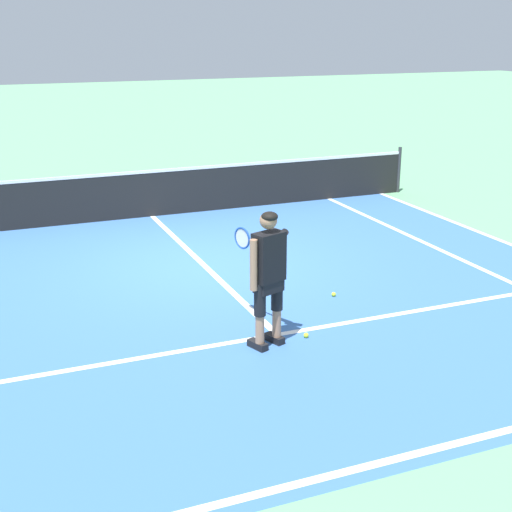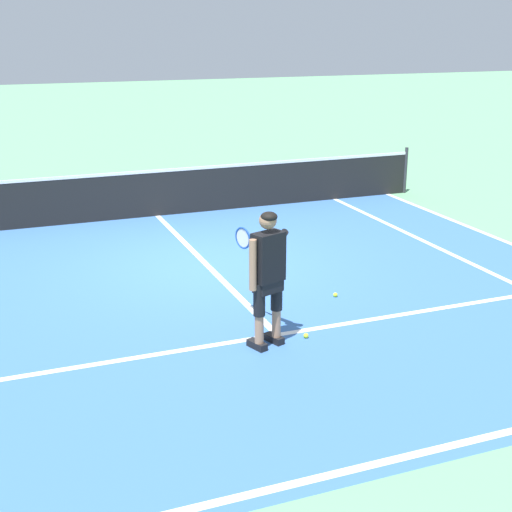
{
  "view_description": "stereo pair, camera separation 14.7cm",
  "coord_description": "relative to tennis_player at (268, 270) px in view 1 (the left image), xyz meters",
  "views": [
    {
      "loc": [
        -3.41,
        -10.67,
        3.78
      ],
      "look_at": [
        -0.24,
        -2.89,
        1.05
      ],
      "focal_mm": 50.12,
      "sensor_mm": 36.0,
      "label": 1
    },
    {
      "loc": [
        -3.28,
        -10.72,
        3.78
      ],
      "look_at": [
        -0.24,
        -2.89,
        1.05
      ],
      "focal_mm": 50.12,
      "sensor_mm": 36.0,
      "label": 2
    }
  ],
  "objects": [
    {
      "name": "tennis_ball_near_feet",
      "position": [
        1.55,
        1.16,
        -0.96
      ],
      "size": [
        0.07,
        0.07,
        0.07
      ],
      "primitive_type": "sphere",
      "color": "#CCE02D",
      "rests_on": "ground"
    },
    {
      "name": "ground_plane",
      "position": [
        0.24,
        3.26,
        -0.99
      ],
      "size": [
        80.0,
        80.0,
        0.0
      ],
      "primitive_type": "plane",
      "color": "#609E70"
    },
    {
      "name": "line_singles_right",
      "position": [
        4.36,
        1.97,
        -0.99
      ],
      "size": [
        0.1,
        9.32,
        0.01
      ],
      "primitive_type": "cube",
      "color": "white",
      "rests_on": "ground"
    },
    {
      "name": "line_centre_service",
      "position": [
        0.24,
        3.43,
        -0.99
      ],
      "size": [
        0.1,
        6.4,
        0.01
      ],
      "primitive_type": "cube",
      "color": "white",
      "rests_on": "ground"
    },
    {
      "name": "tennis_net",
      "position": [
        0.24,
        6.63,
        -0.49
      ],
      "size": [
        11.96,
        0.08,
        1.07
      ],
      "color": "#333338",
      "rests_on": "ground"
    },
    {
      "name": "court_inner_surface",
      "position": [
        0.24,
        1.97,
        -0.99
      ],
      "size": [
        10.98,
        9.72,
        0.0
      ],
      "primitive_type": "cube",
      "color": "#3866A8",
      "rests_on": "ground"
    },
    {
      "name": "line_service",
      "position": [
        0.24,
        0.23,
        -0.99
      ],
      "size": [
        8.23,
        0.1,
        0.01
      ],
      "primitive_type": "cube",
      "color": "white",
      "rests_on": "ground"
    },
    {
      "name": "tennis_player",
      "position": [
        0.0,
        0.0,
        0.0
      ],
      "size": [
        0.58,
        1.22,
        1.71
      ],
      "color": "black",
      "rests_on": "ground"
    },
    {
      "name": "line_baseline",
      "position": [
        0.24,
        -2.69,
        -0.99
      ],
      "size": [
        10.98,
        0.1,
        0.01
      ],
      "primitive_type": "cube",
      "color": "white",
      "rests_on": "ground"
    },
    {
      "name": "tennis_ball_by_baseline",
      "position": [
        0.54,
        0.02,
        -0.96
      ],
      "size": [
        0.07,
        0.07,
        0.07
      ],
      "primitive_type": "sphere",
      "color": "#CCE02D",
      "rests_on": "ground"
    }
  ]
}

